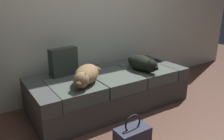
{
  "coord_description": "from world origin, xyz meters",
  "views": [
    {
      "loc": [
        -1.44,
        -1.31,
        1.37
      ],
      "look_at": [
        0.0,
        0.91,
        0.5
      ],
      "focal_mm": 35.76,
      "sensor_mm": 36.0,
      "label": 1
    }
  ],
  "objects_px": {
    "dog_tan": "(86,75)",
    "dog_dark": "(142,63)",
    "tv_remote": "(157,61)",
    "handbag": "(132,139)",
    "couch": "(110,89)",
    "throw_pillow": "(64,62)"
  },
  "relations": [
    {
      "from": "handbag",
      "to": "couch",
      "type": "bearing_deg",
      "value": 69.84
    },
    {
      "from": "handbag",
      "to": "dog_tan",
      "type": "bearing_deg",
      "value": 97.24
    },
    {
      "from": "dog_tan",
      "to": "handbag",
      "type": "xyz_separation_m",
      "value": [
        0.09,
        -0.73,
        -0.43
      ]
    },
    {
      "from": "dog_dark",
      "to": "handbag",
      "type": "bearing_deg",
      "value": -134.44
    },
    {
      "from": "dog_dark",
      "to": "couch",
      "type": "bearing_deg",
      "value": 160.3
    },
    {
      "from": "couch",
      "to": "dog_tan",
      "type": "height_order",
      "value": "dog_tan"
    },
    {
      "from": "handbag",
      "to": "tv_remote",
      "type": "bearing_deg",
      "value": 38.32
    },
    {
      "from": "tv_remote",
      "to": "throw_pillow",
      "type": "height_order",
      "value": "throw_pillow"
    },
    {
      "from": "tv_remote",
      "to": "handbag",
      "type": "height_order",
      "value": "tv_remote"
    },
    {
      "from": "dog_dark",
      "to": "throw_pillow",
      "type": "relative_size",
      "value": 1.69
    },
    {
      "from": "handbag",
      "to": "throw_pillow",
      "type": "bearing_deg",
      "value": 99.38
    },
    {
      "from": "throw_pillow",
      "to": "couch",
      "type": "bearing_deg",
      "value": -24.04
    },
    {
      "from": "handbag",
      "to": "dog_dark",
      "type": "bearing_deg",
      "value": 45.56
    },
    {
      "from": "dog_dark",
      "to": "throw_pillow",
      "type": "distance_m",
      "value": 1.0
    },
    {
      "from": "dog_dark",
      "to": "tv_remote",
      "type": "relative_size",
      "value": 3.82
    },
    {
      "from": "couch",
      "to": "tv_remote",
      "type": "relative_size",
      "value": 13.43
    },
    {
      "from": "dog_tan",
      "to": "throw_pillow",
      "type": "height_order",
      "value": "throw_pillow"
    },
    {
      "from": "dog_tan",
      "to": "tv_remote",
      "type": "distance_m",
      "value": 1.33
    },
    {
      "from": "dog_tan",
      "to": "handbag",
      "type": "bearing_deg",
      "value": -82.76
    },
    {
      "from": "dog_tan",
      "to": "dog_dark",
      "type": "relative_size",
      "value": 0.89
    },
    {
      "from": "throw_pillow",
      "to": "handbag",
      "type": "xyz_separation_m",
      "value": [
        0.19,
        -1.13,
        -0.5
      ]
    },
    {
      "from": "tv_remote",
      "to": "handbag",
      "type": "distance_m",
      "value": 1.59
    }
  ]
}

